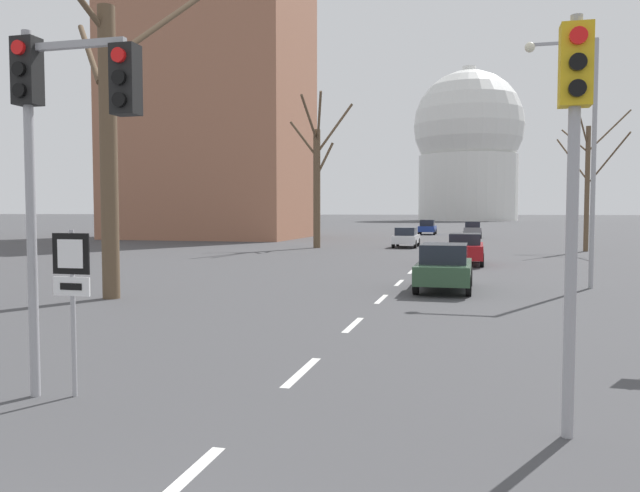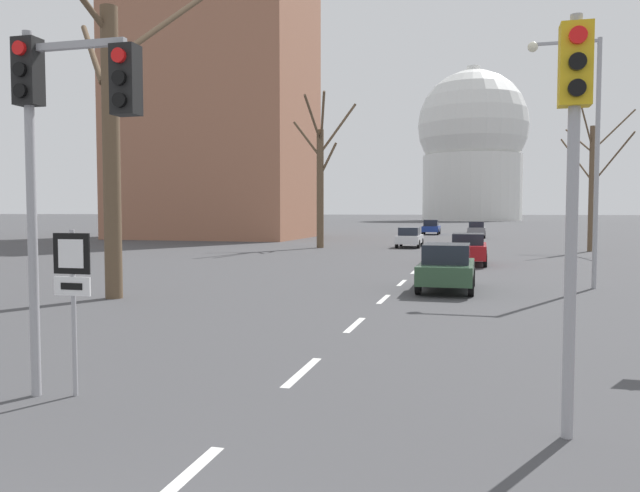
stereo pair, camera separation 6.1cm
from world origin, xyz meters
TOP-DOWN VIEW (x-y plane):
  - lane_stripe_0 at (0.00, 3.17)m, footprint 0.16×2.00m
  - lane_stripe_1 at (0.00, 7.67)m, footprint 0.16×2.00m
  - lane_stripe_2 at (0.00, 12.17)m, footprint 0.16×2.00m
  - lane_stripe_3 at (0.00, 16.67)m, footprint 0.16×2.00m
  - lane_stripe_4 at (0.00, 21.17)m, footprint 0.16×2.00m
  - lane_stripe_5 at (0.00, 25.67)m, footprint 0.16×2.00m
  - lane_stripe_6 at (0.00, 30.17)m, footprint 0.16×2.00m
  - lane_stripe_7 at (0.00, 34.67)m, footprint 0.16×2.00m
  - lane_stripe_8 at (0.00, 39.17)m, footprint 0.16×2.00m
  - lane_stripe_9 at (0.00, 43.67)m, footprint 0.16×2.00m
  - lane_stripe_10 at (0.00, 48.17)m, footprint 0.16×2.00m
  - traffic_signal_near_left at (-2.91, 5.37)m, footprint 1.94×0.34m
  - traffic_signal_near_right at (3.96, 5.53)m, footprint 0.36×0.34m
  - route_sign_post at (-2.88, 5.50)m, footprint 0.60×0.08m
  - street_lamp_right at (6.33, 21.18)m, footprint 2.46×0.36m
  - sedan_near_left at (2.36, 61.52)m, footprint 1.76×3.84m
  - sedan_near_right at (-2.31, 44.13)m, footprint 1.77×4.16m
  - sedan_mid_centre at (-2.71, 69.45)m, footprint 1.90×4.24m
  - sedan_far_left at (2.25, 30.03)m, footprint 1.85×4.54m
  - sedan_far_right at (1.77, 19.31)m, footprint 1.86×4.32m
  - bare_tree_left_near at (-8.53, 41.72)m, footprint 4.43×5.22m
  - bare_tree_right_near at (9.95, 42.44)m, footprint 4.65×5.06m
  - bare_tree_left_far at (-8.25, 14.88)m, footprint 4.33×6.34m
  - capitol_dome at (0.00, 172.30)m, footprint 29.37×29.37m
  - apartment_block_left at (-23.05, 56.01)m, footprint 18.00×14.00m

SIDE VIEW (x-z plane):
  - lane_stripe_0 at x=0.00m, z-range 0.00..0.01m
  - lane_stripe_1 at x=0.00m, z-range 0.00..0.01m
  - lane_stripe_2 at x=0.00m, z-range 0.00..0.01m
  - lane_stripe_3 at x=0.00m, z-range 0.00..0.01m
  - lane_stripe_4 at x=0.00m, z-range 0.00..0.01m
  - lane_stripe_5 at x=0.00m, z-range 0.00..0.01m
  - lane_stripe_6 at x=0.00m, z-range 0.00..0.01m
  - lane_stripe_7 at x=0.00m, z-range 0.00..0.01m
  - lane_stripe_8 at x=0.00m, z-range 0.00..0.01m
  - lane_stripe_9 at x=0.00m, z-range 0.00..0.01m
  - lane_stripe_10 at x=0.00m, z-range 0.00..0.01m
  - sedan_near_right at x=-2.31m, z-range 0.01..1.51m
  - sedan_far_right at x=1.77m, z-range 0.02..1.63m
  - sedan_far_left at x=2.25m, z-range 0.03..1.62m
  - sedan_mid_centre at x=-2.71m, z-range 0.00..1.68m
  - sedan_near_left at x=2.36m, z-range 0.02..1.67m
  - route_sign_post at x=-2.88m, z-range 0.45..2.91m
  - traffic_signal_near_right at x=3.96m, z-range 0.99..6.02m
  - traffic_signal_near_left at x=-2.91m, z-range 1.37..6.70m
  - bare_tree_right_near at x=9.95m, z-range 0.04..9.56m
  - bare_tree_left_far at x=-8.25m, z-range -0.10..10.27m
  - bare_tree_left_near at x=-8.53m, z-range -0.29..10.69m
  - street_lamp_right at x=6.33m, z-range 0.99..9.69m
  - apartment_block_left at x=-23.05m, z-range 0.00..25.11m
  - capitol_dome at x=0.00m, z-range -0.54..40.94m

